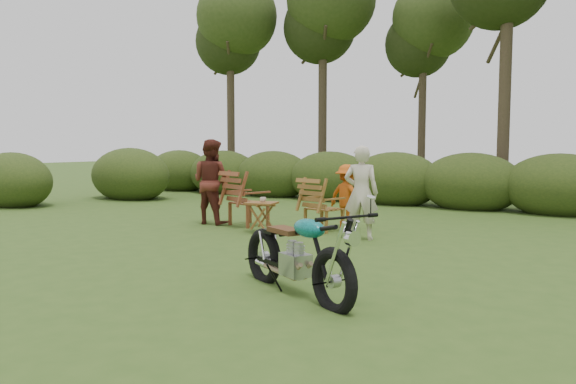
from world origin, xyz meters
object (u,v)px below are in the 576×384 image
Objects in this scene: cup at (263,200)px; lawn_chair_left at (249,225)px; lawn_chair_right at (324,231)px; side_table at (262,217)px; child at (347,228)px; adult_a at (361,239)px; motorcycle at (295,293)px; adult_b at (212,224)px.

lawn_chair_left is at bearing 144.28° from cup.
cup is at bearing 56.83° from lawn_chair_right.
lawn_chair_right is 1.76× the size of side_table.
child is at bearing -99.51° from lawn_chair_right.
cup is 0.07× the size of adult_a.
motorcycle is 4.39m from lawn_chair_right.
cup is at bearing 159.29° from lawn_chair_left.
cup is (-0.81, -0.79, 0.60)m from lawn_chair_right.
lawn_chair_right is at bearing -43.75° from adult_a.
child is at bearing 135.83° from motorcycle.
motorcycle is 4.23m from cup.
side_table is 1.86m from adult_a.
side_table is at bearing 61.84° from child.
cup is at bearing -8.14° from adult_a.
cup is (-2.77, 3.14, 0.60)m from motorcycle.
motorcycle reaches higher than lawn_chair_left.
motorcycle is 17.15× the size of cup.
lawn_chair_left is 0.81m from adult_b.
cup is at bearing 61.13° from child.
adult_a is 0.93× the size of adult_b.
side_table is at bearing -95.59° from cup.
side_table is 4.91× the size of cup.
lawn_chair_left is (-3.51, 3.67, 0.00)m from motorcycle.
adult_a reaches higher than motorcycle.
adult_b reaches higher than lawn_chair_left.
cup is at bearing 155.66° from motorcycle.
adult_a reaches higher than lawn_chair_right.
adult_b is 1.40× the size of child.
motorcycle is 3.60m from adult_a.
adult_a reaches higher than child.
side_table is 0.35× the size of adult_a.
adult_a reaches higher than side_table.
adult_b is (-0.78, -0.22, 0.00)m from lawn_chair_left.
lawn_chair_left is (-1.55, -0.26, 0.00)m from lawn_chair_right.
motorcycle is at bearing -48.20° from side_table.
motorcycle is at bearing 138.00° from adult_b.
adult_a is at bearing -169.65° from lawn_chair_left.
adult_b reaches higher than motorcycle.
adult_b is at bearing 30.19° from child.
adult_a is at bearing 11.54° from side_table.
child is (-1.76, 4.44, 0.00)m from motorcycle.
motorcycle is 1.23× the size of adult_a.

